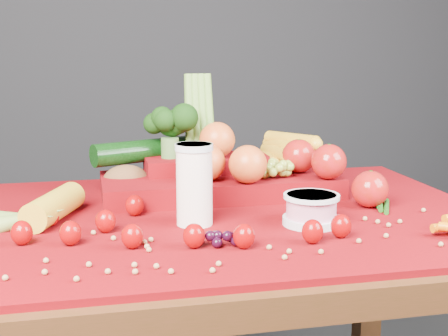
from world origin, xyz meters
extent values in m
cube|color=black|center=(0.00, 1.50, 1.25)|extent=(3.00, 0.02, 2.50)
cube|color=#311E0B|center=(0.00, 0.00, 0.72)|extent=(1.10, 0.80, 0.05)
cube|color=#311E0B|center=(0.48, 0.33, 0.35)|extent=(0.06, 0.06, 0.70)
cube|color=#650307|center=(0.00, 0.00, 0.76)|extent=(1.05, 0.75, 0.01)
cylinder|color=white|center=(-0.08, -0.06, 0.84)|extent=(0.07, 0.07, 0.15)
cylinder|color=silver|center=(-0.08, -0.06, 0.91)|extent=(0.07, 0.07, 0.01)
cylinder|color=silver|center=(0.14, -0.11, 0.77)|extent=(0.11, 0.11, 0.01)
cylinder|color=pink|center=(0.14, -0.11, 0.80)|extent=(0.09, 0.09, 0.04)
cylinder|color=silver|center=(0.14, -0.11, 0.82)|extent=(0.10, 0.10, 0.01)
ellipsoid|color=#9B0000|center=(-0.24, -0.08, 0.78)|extent=(0.04, 0.04, 0.04)
cone|color=#0F4F0E|center=(-0.24, -0.08, 0.80)|extent=(0.03, 0.03, 0.01)
ellipsoid|color=#9B0000|center=(-0.30, -0.14, 0.78)|extent=(0.04, 0.04, 0.04)
cone|color=#0F4F0E|center=(-0.30, -0.14, 0.80)|extent=(0.03, 0.03, 0.01)
ellipsoid|color=#9B0000|center=(-0.20, -0.18, 0.78)|extent=(0.04, 0.04, 0.04)
cone|color=#0F4F0E|center=(-0.20, -0.18, 0.80)|extent=(0.03, 0.03, 0.01)
ellipsoid|color=#9B0000|center=(-0.10, -0.20, 0.78)|extent=(0.04, 0.04, 0.04)
cone|color=#0F4F0E|center=(-0.10, -0.20, 0.80)|extent=(0.03, 0.03, 0.01)
ellipsoid|color=#9B0000|center=(-0.02, -0.22, 0.78)|extent=(0.04, 0.04, 0.04)
cone|color=#0F4F0E|center=(-0.02, -0.22, 0.80)|extent=(0.03, 0.03, 0.01)
ellipsoid|color=#9B0000|center=(0.10, -0.22, 0.78)|extent=(0.04, 0.04, 0.04)
cone|color=#0F4F0E|center=(0.10, -0.22, 0.80)|extent=(0.03, 0.03, 0.01)
ellipsoid|color=#9B0000|center=(-0.18, 0.02, 0.78)|extent=(0.04, 0.04, 0.04)
cone|color=#0F4F0E|center=(-0.18, 0.02, 0.80)|extent=(0.03, 0.03, 0.01)
ellipsoid|color=#9B0000|center=(-0.34, -0.02, 0.78)|extent=(0.04, 0.04, 0.04)
cone|color=#0F4F0E|center=(-0.34, -0.02, 0.80)|extent=(0.03, 0.03, 0.01)
ellipsoid|color=#9B0000|center=(0.16, -0.20, 0.78)|extent=(0.04, 0.04, 0.04)
cone|color=#0F4F0E|center=(0.16, -0.20, 0.80)|extent=(0.03, 0.03, 0.01)
ellipsoid|color=#9B0000|center=(-0.38, -0.12, 0.78)|extent=(0.04, 0.04, 0.04)
cone|color=#0F4F0E|center=(-0.38, -0.12, 0.80)|extent=(0.03, 0.03, 0.01)
cylinder|color=gold|center=(-0.33, 0.02, 0.79)|extent=(0.12, 0.19, 0.06)
ellipsoid|color=brown|center=(-0.19, 0.19, 0.80)|extent=(0.10, 0.07, 0.07)
cube|color=#650307|center=(0.02, 0.15, 0.78)|extent=(0.52, 0.22, 0.04)
cube|color=#650307|center=(0.00, 0.20, 0.82)|extent=(0.28, 0.12, 0.03)
sphere|color=maroon|center=(0.24, 0.06, 0.85)|extent=(0.08, 0.08, 0.08)
sphere|color=maroon|center=(0.30, -0.02, 0.80)|extent=(0.08, 0.08, 0.08)
sphere|color=maroon|center=(0.20, 0.14, 0.85)|extent=(0.08, 0.08, 0.08)
sphere|color=#C13E16|center=(-0.02, 0.10, 0.85)|extent=(0.08, 0.08, 0.08)
sphere|color=#C13E16|center=(0.06, 0.06, 0.85)|extent=(0.08, 0.08, 0.08)
sphere|color=#C13E16|center=(0.02, 0.18, 0.88)|extent=(0.08, 0.08, 0.08)
cylinder|color=gold|center=(0.15, 0.22, 0.82)|extent=(0.06, 0.16, 0.04)
cylinder|color=gold|center=(0.17, 0.22, 0.84)|extent=(0.04, 0.16, 0.04)
cylinder|color=gold|center=(0.19, 0.22, 0.85)|extent=(0.07, 0.16, 0.04)
cylinder|color=gold|center=(0.21, 0.22, 0.87)|extent=(0.10, 0.16, 0.04)
cylinder|color=#3F662D|center=(-0.08, 0.20, 0.86)|extent=(0.04, 0.04, 0.04)
cylinder|color=olive|center=(-0.03, 0.24, 0.92)|extent=(0.03, 0.06, 0.22)
cylinder|color=olive|center=(-0.02, 0.24, 0.92)|extent=(0.02, 0.06, 0.22)
cylinder|color=olive|center=(0.00, 0.24, 0.92)|extent=(0.02, 0.06, 0.22)
cylinder|color=olive|center=(0.01, 0.24, 0.92)|extent=(0.03, 0.06, 0.22)
cylinder|color=black|center=(-0.14, 0.24, 0.85)|extent=(0.25, 0.14, 0.05)
camera|label=1|loc=(-0.27, -1.17, 1.10)|focal=50.00mm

